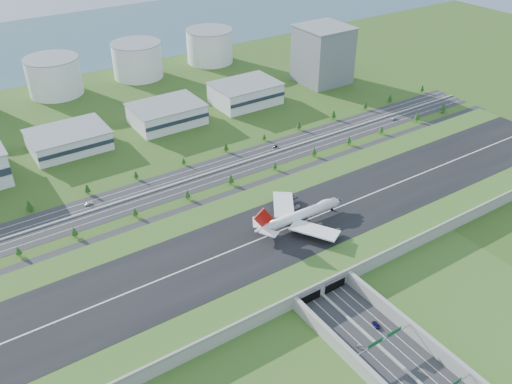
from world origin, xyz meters
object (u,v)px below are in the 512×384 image
office_tower (323,55)px  car_2 (376,325)px  car_6 (394,119)px  car_5 (275,147)px  boeing_747 (300,215)px  car_7 (88,204)px  car_0 (360,347)px

office_tower → car_2: bearing=-124.7°
office_tower → car_6: 111.50m
car_2 → car_5: (68.21, 183.59, -0.06)m
boeing_747 → car_6: bearing=28.3°
car_2 → car_5: 195.85m
boeing_747 → car_2: size_ratio=12.03×
office_tower → car_5: size_ratio=12.90×
car_6 → car_7: 269.72m
office_tower → car_2: 338.02m
office_tower → car_5: 157.22m
car_5 → office_tower: bearing=120.1°
boeing_747 → car_2: (-15.14, -82.44, -12.91)m
boeing_747 → car_7: (-98.62, 102.93, -12.88)m
car_7 → boeing_747: bearing=40.1°
car_2 → car_0: bearing=37.5°
car_5 → car_6: (117.53, -14.62, 0.14)m
office_tower → car_0: office_tower is taller
office_tower → car_7: 291.33m
office_tower → car_0: (-207.96, -283.10, -26.64)m
office_tower → boeing_747: (-176.61, -194.65, -13.70)m
boeing_747 → car_2: bearing=-99.0°
car_6 → office_tower: bearing=1.9°
car_7 → car_5: bearing=85.7°
car_0 → car_7: (-67.28, 191.39, 0.06)m
boeing_747 → car_6: size_ratio=10.93×
car_6 → car_5: bearing=88.0°
boeing_747 → car_6: boeing_747 is taller
boeing_747 → office_tower: bearing=49.2°
car_6 → car_2: bearing=137.4°
office_tower → car_5: bearing=-142.9°
car_2 → car_6: bearing=-120.6°
car_0 → car_6: bearing=25.9°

